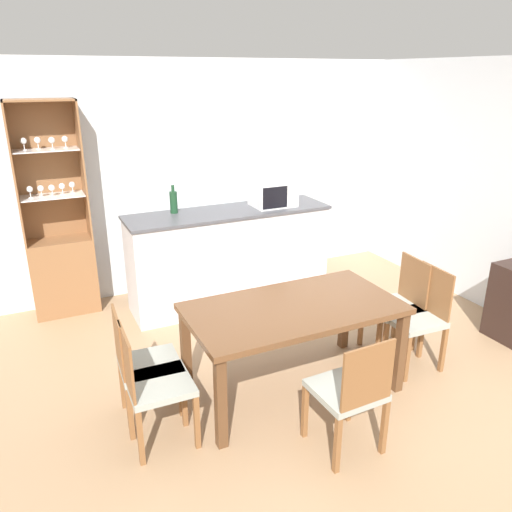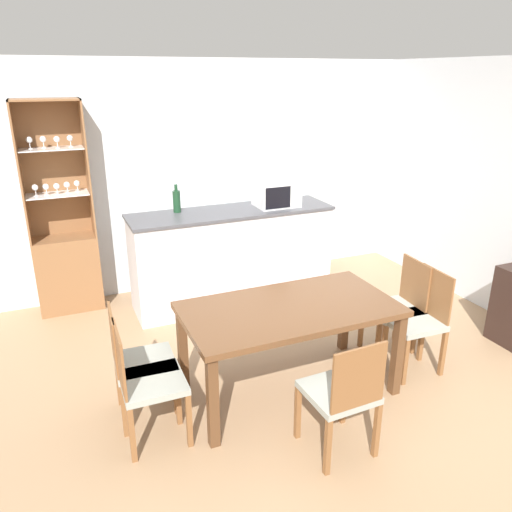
% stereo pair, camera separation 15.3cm
% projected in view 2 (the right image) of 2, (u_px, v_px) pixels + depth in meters
% --- Properties ---
extents(ground_plane, '(18.00, 18.00, 0.00)m').
position_uv_depth(ground_plane, '(304.00, 400.00, 3.89)').
color(ground_plane, '#A37F5B').
extents(wall_back, '(6.80, 0.06, 2.55)m').
position_uv_depth(wall_back, '(199.00, 177.00, 5.72)').
color(wall_back, silver).
rests_on(wall_back, ground_plane).
extents(kitchen_counter, '(2.17, 0.60, 1.04)m').
position_uv_depth(kitchen_counter, '(232.00, 257.00, 5.41)').
color(kitchen_counter, silver).
rests_on(kitchen_counter, ground_plane).
extents(display_cabinet, '(0.64, 0.35, 2.17)m').
position_uv_depth(display_cabinet, '(66.00, 253.00, 5.21)').
color(display_cabinet, brown).
rests_on(display_cabinet, ground_plane).
extents(dining_table, '(1.62, 0.87, 0.73)m').
position_uv_depth(dining_table, '(290.00, 317.00, 3.80)').
color(dining_table, brown).
rests_on(dining_table, ground_plane).
extents(dining_chair_head_near, '(0.43, 0.43, 0.87)m').
position_uv_depth(dining_chair_head_near, '(342.00, 394.00, 3.21)').
color(dining_chair_head_near, '#999E93').
rests_on(dining_chair_head_near, ground_plane).
extents(dining_chair_side_left_near, '(0.42, 0.42, 0.87)m').
position_uv_depth(dining_chair_side_left_near, '(146.00, 382.00, 3.34)').
color(dining_chair_side_left_near, '#999E93').
rests_on(dining_chair_side_left_near, ground_plane).
extents(dining_chair_side_right_far, '(0.45, 0.45, 0.87)m').
position_uv_depth(dining_chair_side_right_far, '(397.00, 308.00, 4.40)').
color(dining_chair_side_right_far, '#999E93').
rests_on(dining_chair_side_right_far, ground_plane).
extents(dining_chair_side_left_far, '(0.44, 0.44, 0.87)m').
position_uv_depth(dining_chair_side_left_far, '(139.00, 362.00, 3.56)').
color(dining_chair_side_left_far, '#999E93').
rests_on(dining_chair_side_left_far, ground_plane).
extents(dining_chair_side_right_near, '(0.43, 0.43, 0.87)m').
position_uv_depth(dining_chair_side_right_near, '(417.00, 320.00, 4.17)').
color(dining_chair_side_right_near, '#999E93').
rests_on(dining_chair_side_right_near, ground_plane).
extents(microwave, '(0.45, 0.35, 0.27)m').
position_uv_depth(microwave, '(276.00, 194.00, 5.36)').
color(microwave, silver).
rests_on(microwave, kitchen_counter).
extents(wine_bottle, '(0.08, 0.08, 0.29)m').
position_uv_depth(wine_bottle, '(177.00, 201.00, 5.12)').
color(wine_bottle, '#193D23').
rests_on(wine_bottle, kitchen_counter).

